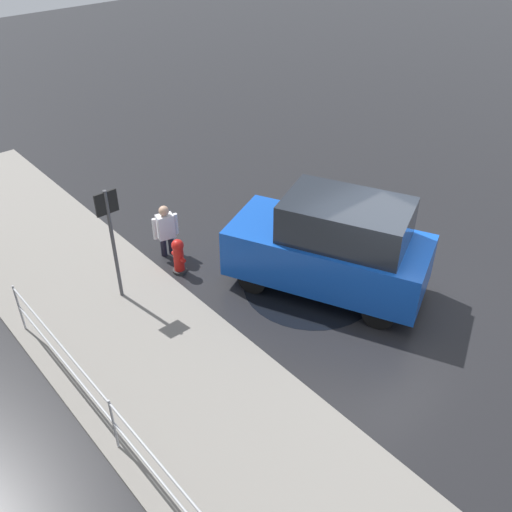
% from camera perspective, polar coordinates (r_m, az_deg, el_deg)
% --- Properties ---
extents(ground_plane, '(60.00, 60.00, 0.00)m').
position_cam_1_polar(ground_plane, '(11.50, 12.52, -5.03)').
color(ground_plane, black).
extents(kerb_strip, '(24.00, 3.20, 0.04)m').
position_cam_1_polar(kerb_strip, '(9.30, -4.44, -15.97)').
color(kerb_strip, gray).
rests_on(kerb_strip, ground).
extents(moving_hatchback, '(4.25, 3.17, 2.06)m').
position_cam_1_polar(moving_hatchback, '(11.21, 7.63, 0.95)').
color(moving_hatchback, blue).
rests_on(moving_hatchback, ground).
extents(fire_hydrant, '(0.42, 0.31, 0.80)m').
position_cam_1_polar(fire_hydrant, '(12.04, -7.76, -0.02)').
color(fire_hydrant, red).
rests_on(fire_hydrant, ground).
extents(pedestrian, '(0.32, 0.56, 1.22)m').
position_cam_1_polar(pedestrian, '(12.49, -9.03, 2.78)').
color(pedestrian, silver).
rests_on(pedestrian, ground).
extents(metal_railing, '(10.34, 0.04, 1.05)m').
position_cam_1_polar(metal_railing, '(7.69, -7.53, -22.98)').
color(metal_railing, '#B7BABF').
rests_on(metal_railing, ground).
extents(sign_post, '(0.07, 0.44, 2.40)m').
position_cam_1_polar(sign_post, '(10.92, -14.30, 2.55)').
color(sign_post, '#4C4C51').
rests_on(sign_post, ground).
extents(puddle_patch, '(2.76, 2.76, 0.01)m').
position_cam_1_polar(puddle_patch, '(11.82, 5.43, -2.95)').
color(puddle_patch, black).
rests_on(puddle_patch, ground).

